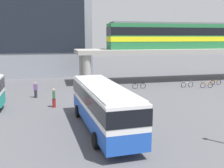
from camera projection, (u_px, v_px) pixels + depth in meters
ground_plane at (85, 97)px, 29.45m from camera, size 120.00×120.00×0.00m
station_building at (16, 31)px, 45.77m from camera, size 24.67×10.66×15.00m
elevated_platform at (187, 53)px, 40.55m from camera, size 33.89×5.74×4.82m
train at (178, 35)px, 39.71m from camera, size 21.27×2.96×3.84m
bus_main at (103, 102)px, 18.81m from camera, size 3.20×11.17×3.22m
bicycle_brown at (216, 82)px, 36.91m from camera, size 1.79×0.21×1.04m
bicycle_black at (139, 86)px, 34.28m from camera, size 1.79×0.16×1.04m
bicycle_silver at (187, 85)px, 35.14m from camera, size 1.79×0.13×1.04m
bicycle_orange at (207, 85)px, 34.76m from camera, size 1.79×0.21×1.04m
pedestrian_at_kerb at (54, 99)px, 25.02m from camera, size 0.32×0.41×1.80m
pedestrian_by_bike_rack at (36, 90)px, 29.02m from camera, size 0.44×0.33×1.71m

